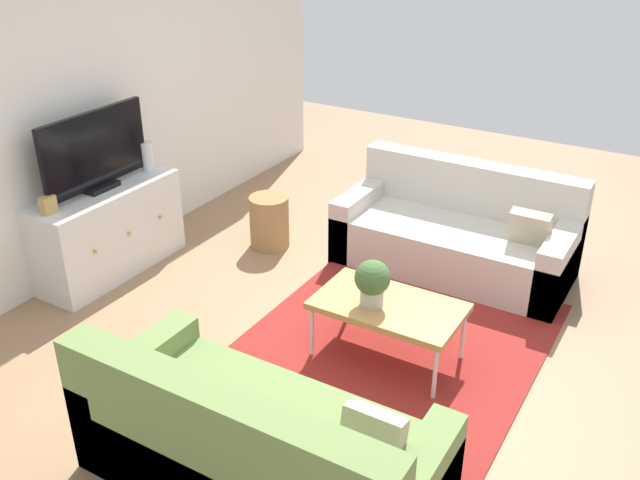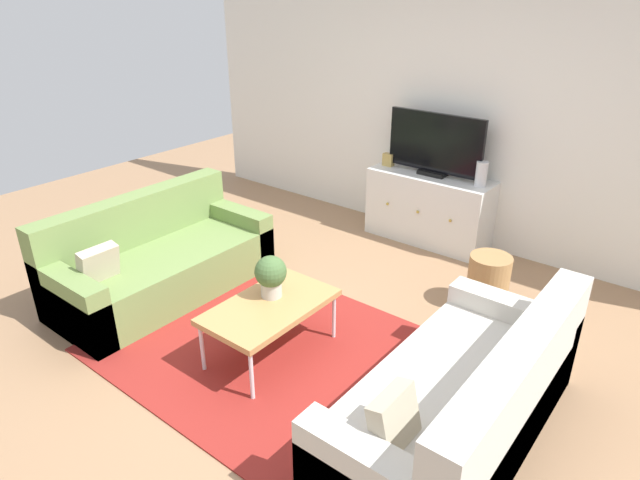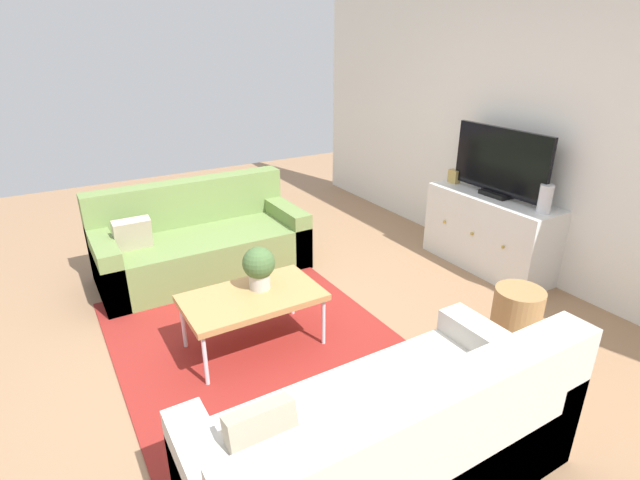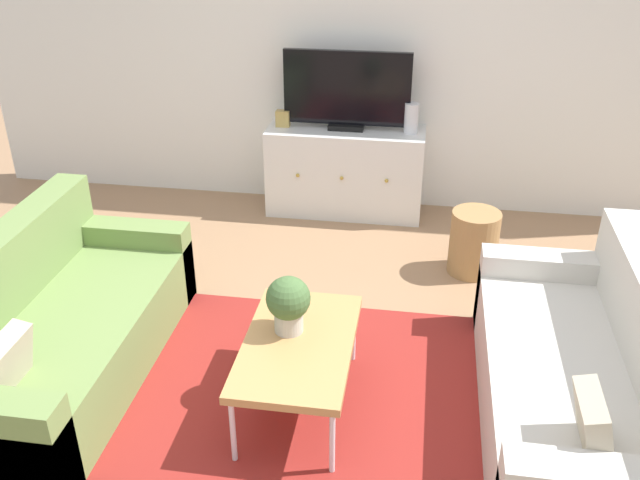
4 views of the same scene
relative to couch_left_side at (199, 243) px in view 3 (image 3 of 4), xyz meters
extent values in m
plane|color=#997251|center=(1.44, 0.10, -0.27)|extent=(10.00, 10.00, 0.00)
cube|color=silver|center=(1.44, 2.65, 1.08)|extent=(6.40, 0.12, 2.70)
cube|color=maroon|center=(1.44, -0.05, -0.27)|extent=(2.50, 1.90, 0.01)
cube|color=olive|center=(0.09, 0.00, -0.07)|extent=(0.86, 1.86, 0.41)
cube|color=olive|center=(-0.24, 0.00, 0.14)|extent=(0.20, 1.86, 0.82)
cube|color=olive|center=(0.09, 0.84, 0.00)|extent=(0.86, 0.18, 0.54)
cube|color=olive|center=(0.09, -0.83, 0.00)|extent=(0.86, 0.18, 0.54)
cube|color=#B2A58C|center=(0.14, -0.59, 0.25)|extent=(0.16, 0.30, 0.31)
cube|color=beige|center=(2.79, 0.00, -0.07)|extent=(0.86, 1.86, 0.41)
cube|color=beige|center=(3.12, 0.00, 0.14)|extent=(0.20, 1.86, 0.82)
cube|color=beige|center=(2.79, 0.84, 0.00)|extent=(0.86, 0.18, 0.54)
cube|color=#B2A58C|center=(2.74, -0.59, 0.25)|extent=(0.17, 0.30, 0.32)
cube|color=#B7844C|center=(1.41, -0.07, 0.13)|extent=(0.56, 0.95, 0.04)
cylinder|color=silver|center=(1.17, -0.51, -0.08)|extent=(0.03, 0.03, 0.38)
cylinder|color=silver|center=(1.65, -0.51, -0.08)|extent=(0.03, 0.03, 0.38)
cylinder|color=silver|center=(1.17, 0.37, -0.08)|extent=(0.03, 0.03, 0.38)
cylinder|color=silver|center=(1.65, 0.37, -0.08)|extent=(0.03, 0.03, 0.38)
cylinder|color=#B7B2A8|center=(1.34, 0.02, 0.21)|extent=(0.15, 0.15, 0.11)
sphere|color=#426033|center=(1.34, 0.02, 0.35)|extent=(0.23, 0.23, 0.23)
cube|color=silver|center=(1.35, 2.37, 0.09)|extent=(1.26, 0.44, 0.71)
sphere|color=#B79338|center=(0.99, 2.14, 0.12)|extent=(0.03, 0.03, 0.03)
sphere|color=#B79338|center=(1.35, 2.14, 0.12)|extent=(0.03, 0.03, 0.03)
sphere|color=#B79338|center=(1.70, 2.14, 0.12)|extent=(0.03, 0.03, 0.03)
cube|color=black|center=(1.35, 2.39, 0.46)|extent=(0.28, 0.16, 0.04)
cube|color=black|center=(1.35, 2.39, 0.77)|extent=(0.99, 0.04, 0.58)
cylinder|color=silver|center=(1.86, 2.37, 0.56)|extent=(0.11, 0.11, 0.24)
cube|color=tan|center=(0.84, 2.37, 0.51)|extent=(0.11, 0.07, 0.13)
cylinder|color=#9E7547|center=(2.36, 1.52, -0.04)|extent=(0.34, 0.34, 0.46)
camera|label=1|loc=(-2.12, -1.66, 2.55)|focal=39.44mm
camera|label=2|loc=(3.73, -2.43, 2.19)|focal=30.84mm
camera|label=3|loc=(4.19, -1.18, 1.82)|focal=27.40mm
camera|label=4|loc=(1.97, -2.90, 2.27)|focal=39.19mm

